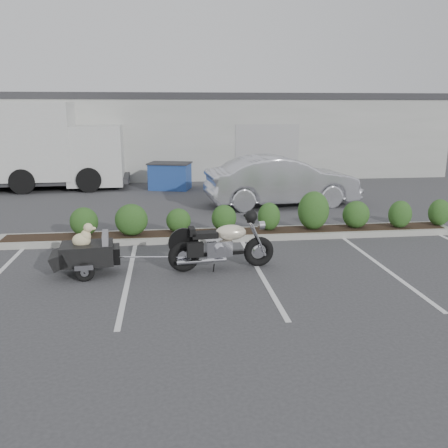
{
  "coord_description": "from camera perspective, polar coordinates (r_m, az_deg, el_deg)",
  "views": [
    {
      "loc": [
        -0.67,
        -9.81,
        3.35
      ],
      "look_at": [
        0.6,
        0.65,
        0.75
      ],
      "focal_mm": 38.0,
      "sensor_mm": 36.0,
      "label": 1
    }
  ],
  "objects": [
    {
      "name": "motorcycle",
      "position": [
        9.98,
        -0.26,
        -2.57
      ],
      "size": [
        2.29,
        0.82,
        1.32
      ],
      "rotation": [
        0.0,
        0.0,
        0.1
      ],
      "color": "black",
      "rests_on": "ground"
    },
    {
      "name": "ground",
      "position": [
        10.38,
        -2.87,
        -4.98
      ],
      "size": [
        90.0,
        90.0,
        0.0
      ],
      "primitive_type": "plane",
      "color": "#38383A",
      "rests_on": "ground"
    },
    {
      "name": "delivery_truck",
      "position": [
        21.46,
        -22.14,
        8.47
      ],
      "size": [
        7.87,
        2.99,
        3.56
      ],
      "rotation": [
        0.0,
        0.0,
        0.04
      ],
      "color": "beige",
      "rests_on": "ground"
    },
    {
      "name": "sedan",
      "position": [
        16.63,
        7.01,
        5.17
      ],
      "size": [
        5.42,
        2.34,
        1.73
      ],
      "primitive_type": "imported",
      "rotation": [
        0.0,
        0.0,
        1.67
      ],
      "color": "silver",
      "rests_on": "ground"
    },
    {
      "name": "planter_kerb",
      "position": [
        12.55,
        0.96,
        -1.26
      ],
      "size": [
        12.0,
        1.0,
        0.15
      ],
      "primitive_type": "cube",
      "color": "#9E9E93",
      "rests_on": "ground"
    },
    {
      "name": "building",
      "position": [
        26.85,
        -5.59,
        10.91
      ],
      "size": [
        26.0,
        10.0,
        4.0
      ],
      "primitive_type": "cube",
      "color": "#9EA099",
      "rests_on": "ground"
    },
    {
      "name": "dumpster",
      "position": [
        20.05,
        -6.51,
        5.79
      ],
      "size": [
        1.95,
        1.58,
        1.12
      ],
      "rotation": [
        0.0,
        0.0,
        -0.27
      ],
      "color": "navy",
      "rests_on": "ground"
    },
    {
      "name": "pet_trailer",
      "position": [
        10.1,
        -16.21,
        -3.33
      ],
      "size": [
        1.84,
        1.04,
        1.09
      ],
      "rotation": [
        0.0,
        0.0,
        0.1
      ],
      "color": "black",
      "rests_on": "ground"
    }
  ]
}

